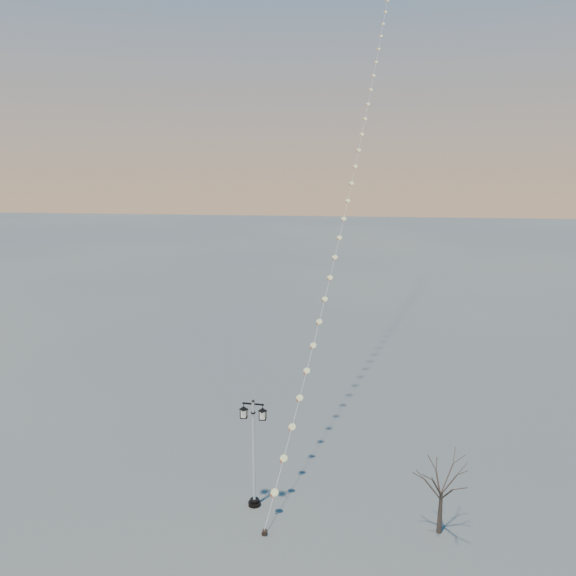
# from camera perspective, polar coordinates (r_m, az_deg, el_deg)

# --- Properties ---
(ground) EXTENTS (300.00, 300.00, 0.00)m
(ground) POSITION_cam_1_polar(r_m,az_deg,el_deg) (27.08, -3.06, -21.69)
(ground) COLOR #525553
(ground) RESTS_ON ground
(street_lamp) EXTENTS (1.30, 0.57, 5.13)m
(street_lamp) POSITION_cam_1_polar(r_m,az_deg,el_deg) (26.10, -3.48, -15.82)
(street_lamp) COLOR black
(street_lamp) RESTS_ON ground
(bare_tree) EXTENTS (2.11, 2.11, 3.50)m
(bare_tree) POSITION_cam_1_polar(r_m,az_deg,el_deg) (25.37, 15.30, -18.21)
(bare_tree) COLOR #3E3026
(bare_tree) RESTS_ON ground
(kite_train) EXTENTS (7.28, 47.48, 38.03)m
(kite_train) POSITION_cam_1_polar(r_m,az_deg,el_deg) (44.18, 7.24, 17.15)
(kite_train) COLOR black
(kite_train) RESTS_ON ground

